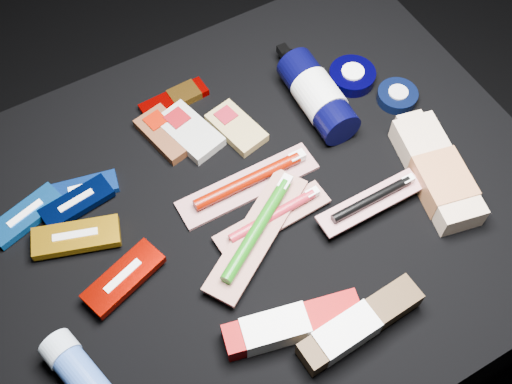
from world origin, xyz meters
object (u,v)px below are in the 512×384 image
lotion_bottle (318,96)px  bodywash_bottle (437,173)px  deodorant_stick (78,371)px  toothpaste_carton_red (286,326)px

lotion_bottle → bodywash_bottle: size_ratio=0.99×
bodywash_bottle → deodorant_stick: deodorant_stick is taller
deodorant_stick → bodywash_bottle: bearing=-12.8°
deodorant_stick → lotion_bottle: bearing=9.8°
lotion_bottle → bodywash_bottle: (0.09, -0.23, -0.01)m
lotion_bottle → toothpaste_carton_red: lotion_bottle is taller
lotion_bottle → deodorant_stick: bearing=-153.5°
deodorant_stick → toothpaste_carton_red: 0.30m
bodywash_bottle → toothpaste_carton_red: bodywash_bottle is taller
deodorant_stick → toothpaste_carton_red: (0.28, -0.09, -0.01)m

